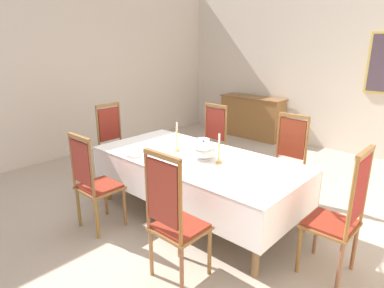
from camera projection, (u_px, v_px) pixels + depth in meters
ground at (211, 207)px, 4.32m from camera, size 6.46×6.85×0.04m
back_wall at (328, 66)px, 6.29m from camera, size 6.46×0.08×3.20m
left_wall at (72, 67)px, 5.95m from camera, size 0.08×6.85×3.20m
dining_table at (197, 163)px, 3.91m from camera, size 2.50×1.20×0.74m
tablecloth at (197, 166)px, 3.92m from camera, size 2.52×1.22×0.43m
chair_south_a at (94, 181)px, 3.62m from camera, size 0.44×0.42×1.12m
chair_north_a at (210, 142)px, 5.04m from camera, size 0.44×0.42×1.14m
chair_south_b at (174, 218)px, 2.80m from camera, size 0.44×0.42×1.22m
chair_north_b at (286, 160)px, 4.23m from camera, size 0.44×0.42×1.17m
chair_head_west at (115, 142)px, 5.00m from camera, size 0.42×0.44×1.16m
chair_head_east at (340, 214)px, 2.85m from camera, size 0.42×0.44×1.22m
soup_tureen at (203, 150)px, 3.79m from camera, size 0.28×0.28×0.23m
candlestick_west at (177, 140)px, 4.05m from camera, size 0.07×0.07×0.36m
candlestick_east at (219, 152)px, 3.64m from camera, size 0.07×0.07×0.34m
bowl_near_left at (133, 154)px, 3.91m from camera, size 0.19×0.19×0.04m
bowl_near_right at (203, 140)px, 4.44m from camera, size 0.20×0.20×0.05m
bowl_far_left at (157, 162)px, 3.66m from camera, size 0.16×0.16×0.03m
spoon_primary at (128, 153)px, 4.02m from camera, size 0.03×0.18×0.01m
spoon_secondary at (197, 140)px, 4.55m from camera, size 0.05×0.18×0.01m
sideboard at (252, 117)px, 7.31m from camera, size 1.44×0.48×0.90m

